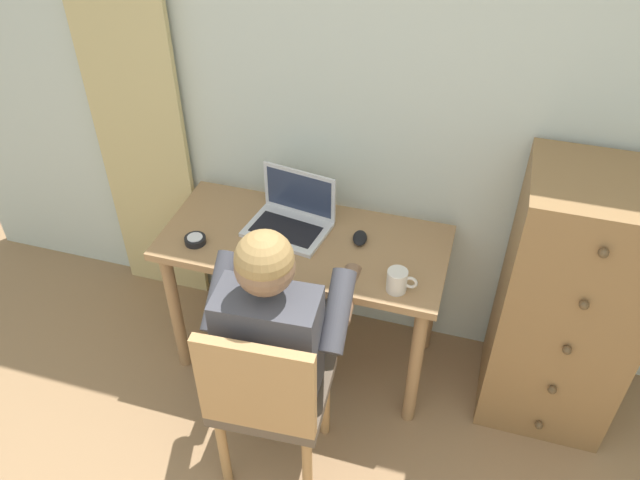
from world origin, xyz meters
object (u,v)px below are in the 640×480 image
object	(u,v)px
desk	(305,260)
chair	(268,395)
laptop	(291,216)
computer_mouse	(360,238)
coffee_mug	(398,281)
person_seated	(279,326)
dresser	(567,305)
desk_clock	(195,240)

from	to	relation	value
desk	chair	distance (m)	0.65
laptop	computer_mouse	distance (m)	0.31
coffee_mug	person_seated	bearing A→B (deg)	-145.65
dresser	coffee_mug	bearing A→B (deg)	-159.69
chair	laptop	size ratio (longest dim) A/B	2.39
laptop	coffee_mug	size ratio (longest dim) A/B	3.12
desk	coffee_mug	bearing A→B (deg)	-23.49
desk	laptop	xyz separation A→B (m)	(-0.08, 0.07, 0.17)
chair	desk	bearing A→B (deg)	95.15
chair	desk_clock	world-z (taller)	chair
laptop	coffee_mug	distance (m)	0.58
dresser	desk	bearing A→B (deg)	-177.12
computer_mouse	person_seated	bearing A→B (deg)	-118.58
desk_clock	dresser	bearing A→B (deg)	7.63
desk_clock	desk	bearing A→B (deg)	19.13
person_seated	laptop	distance (m)	0.56
person_seated	coffee_mug	world-z (taller)	person_seated
desk	person_seated	distance (m)	0.46
desk	coffee_mug	size ratio (longest dim) A/B	10.15
desk	dresser	size ratio (longest dim) A/B	1.01
computer_mouse	desk_clock	xyz separation A→B (m)	(-0.66, -0.21, -0.00)
dresser	laptop	xyz separation A→B (m)	(-1.18, 0.02, 0.18)
dresser	computer_mouse	world-z (taller)	dresser
person_seated	desk_clock	size ratio (longest dim) A/B	13.47
dresser	laptop	world-z (taller)	dresser
chair	coffee_mug	bearing A→B (deg)	49.86
dresser	desk_clock	world-z (taller)	dresser
dresser	chair	world-z (taller)	dresser
desk_clock	coffee_mug	distance (m)	0.87
coffee_mug	dresser	bearing A→B (deg)	20.31
person_seated	coffee_mug	distance (m)	0.48
person_seated	laptop	world-z (taller)	person_seated
laptop	computer_mouse	bearing A→B (deg)	-2.94
desk	dresser	world-z (taller)	dresser
desk	chair	size ratio (longest dim) A/B	1.36
chair	desk_clock	size ratio (longest dim) A/B	9.94
desk	computer_mouse	xyz separation A→B (m)	(0.23, 0.06, 0.13)
chair	laptop	world-z (taller)	laptop
desk	chair	world-z (taller)	chair
dresser	desk_clock	bearing A→B (deg)	-172.37
chair	desk_clock	xyz separation A→B (m)	(-0.49, 0.49, 0.24)
laptop	coffee_mug	xyz separation A→B (m)	(0.52, -0.26, -0.00)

